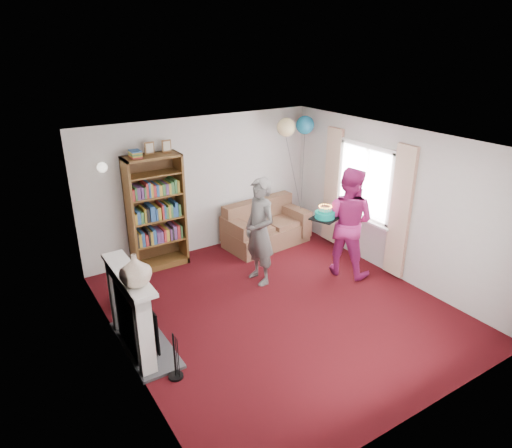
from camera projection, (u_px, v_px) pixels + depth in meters
ground at (279, 308)px, 6.84m from camera, size 5.00×5.00×0.00m
wall_back at (201, 185)px, 8.32m from camera, size 4.50×0.02×2.50m
wall_left at (120, 273)px, 5.24m from camera, size 0.02×5.00×2.50m
wall_right at (393, 202)px, 7.48m from camera, size 0.02×5.00×2.50m
ceiling at (282, 142)px, 5.88m from camera, size 4.50×5.00×0.01m
fireplace at (135, 315)px, 5.76m from camera, size 0.55×1.80×1.12m
window_bay at (364, 196)px, 7.94m from camera, size 0.14×2.02×2.20m
wall_sconce at (102, 167)px, 7.10m from camera, size 0.16×0.23×0.16m
bookcase at (156, 213)px, 7.78m from camera, size 0.94×0.42×2.20m
sofa at (264, 228)px, 8.87m from camera, size 1.58×0.84×0.84m
wicker_basket at (126, 297)px, 6.84m from camera, size 0.37×0.37×0.34m
person_striped at (260, 232)px, 7.27m from camera, size 0.45×0.66×1.77m
person_magenta at (347, 222)px, 7.54m from camera, size 1.03×1.12×1.85m
birthday_cake at (325, 215)px, 7.31m from camera, size 0.38×0.38×0.22m
balloons at (296, 126)px, 8.50m from camera, size 0.79×0.46×1.75m
mantel_vase at (135, 270)px, 5.17m from camera, size 0.48×0.48×0.38m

